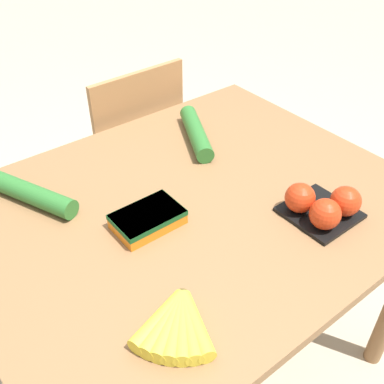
{
  "coord_description": "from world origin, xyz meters",
  "views": [
    {
      "loc": [
        -0.58,
        -0.74,
        1.52
      ],
      "look_at": [
        0.0,
        0.0,
        0.78
      ],
      "focal_mm": 42.0,
      "sensor_mm": 36.0,
      "label": 1
    }
  ],
  "objects_px": {
    "chair": "(128,159)",
    "cucumber_near": "(196,133)",
    "banana_bunch": "(177,324)",
    "tomato_pack": "(323,206)",
    "carrot_bag": "(148,218)",
    "cucumber_far": "(32,194)"
  },
  "relations": [
    {
      "from": "carrot_bag",
      "to": "cucumber_near",
      "type": "relative_size",
      "value": 0.63
    },
    {
      "from": "banana_bunch",
      "to": "carrot_bag",
      "type": "relative_size",
      "value": 0.98
    },
    {
      "from": "tomato_pack",
      "to": "carrot_bag",
      "type": "xyz_separation_m",
      "value": [
        -0.36,
        0.25,
        -0.02
      ]
    },
    {
      "from": "chair",
      "to": "carrot_bag",
      "type": "height_order",
      "value": "chair"
    },
    {
      "from": "chair",
      "to": "cucumber_near",
      "type": "xyz_separation_m",
      "value": [
        0.03,
        -0.42,
        0.31
      ]
    },
    {
      "from": "chair",
      "to": "cucumber_near",
      "type": "distance_m",
      "value": 0.53
    },
    {
      "from": "chair",
      "to": "banana_bunch",
      "type": "xyz_separation_m",
      "value": [
        -0.45,
        -0.96,
        0.31
      ]
    },
    {
      "from": "chair",
      "to": "cucumber_far",
      "type": "distance_m",
      "value": 0.72
    },
    {
      "from": "banana_bunch",
      "to": "tomato_pack",
      "type": "xyz_separation_m",
      "value": [
        0.49,
        0.04,
        0.02
      ]
    },
    {
      "from": "chair",
      "to": "carrot_bag",
      "type": "relative_size",
      "value": 5.23
    },
    {
      "from": "cucumber_near",
      "to": "banana_bunch",
      "type": "bearing_deg",
      "value": -131.52
    },
    {
      "from": "tomato_pack",
      "to": "carrot_bag",
      "type": "relative_size",
      "value": 1.0
    },
    {
      "from": "tomato_pack",
      "to": "carrot_bag",
      "type": "distance_m",
      "value": 0.44
    },
    {
      "from": "banana_bunch",
      "to": "cucumber_near",
      "type": "xyz_separation_m",
      "value": [
        0.48,
        0.54,
        0.01
      ]
    },
    {
      "from": "carrot_bag",
      "to": "cucumber_far",
      "type": "distance_m",
      "value": 0.33
    },
    {
      "from": "chair",
      "to": "tomato_pack",
      "type": "height_order",
      "value": "chair"
    },
    {
      "from": "banana_bunch",
      "to": "cucumber_far",
      "type": "distance_m",
      "value": 0.57
    },
    {
      "from": "banana_bunch",
      "to": "cucumber_near",
      "type": "height_order",
      "value": "cucumber_near"
    },
    {
      "from": "carrot_bag",
      "to": "chair",
      "type": "bearing_deg",
      "value": 64.25
    },
    {
      "from": "chair",
      "to": "cucumber_far",
      "type": "relative_size",
      "value": 3.23
    },
    {
      "from": "chair",
      "to": "tomato_pack",
      "type": "xyz_separation_m",
      "value": [
        0.04,
        -0.92,
        0.33
      ]
    },
    {
      "from": "banana_bunch",
      "to": "carrot_bag",
      "type": "bearing_deg",
      "value": 66.56
    }
  ]
}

